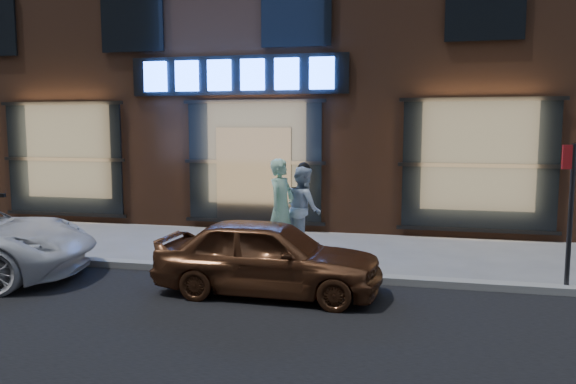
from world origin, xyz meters
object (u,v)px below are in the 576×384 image
man_bowtie (281,207)px  sign_post (571,204)px  man_cap (304,208)px  gold_sedan (268,256)px

man_bowtie → sign_post: bearing=-89.2°
man_cap → gold_sedan: man_cap is taller
man_cap → gold_sedan: (0.07, -2.97, -0.27)m
gold_sedan → sign_post: (4.25, 1.03, 0.76)m
sign_post → man_cap: bearing=138.7°
gold_sedan → sign_post: size_ratio=1.50×
man_bowtie → gold_sedan: man_bowtie is taller
man_bowtie → man_cap: (0.35, 0.40, -0.08)m
man_cap → gold_sedan: bearing=153.1°
man_bowtie → sign_post: size_ratio=0.83×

